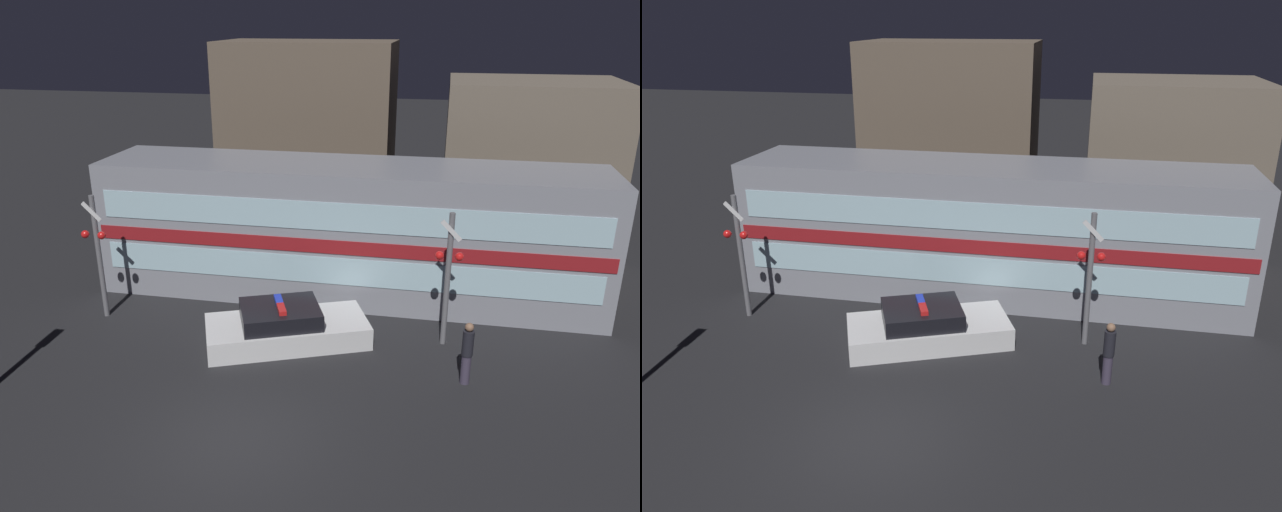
% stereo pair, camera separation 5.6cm
% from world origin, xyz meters
% --- Properties ---
extents(ground_plane, '(120.00, 120.00, 0.00)m').
position_xyz_m(ground_plane, '(0.00, 0.00, 0.00)').
color(ground_plane, black).
extents(train, '(15.68, 3.22, 4.25)m').
position_xyz_m(train, '(1.17, 8.13, 2.12)').
color(train, gray).
rests_on(train, ground_plane).
extents(police_car, '(4.82, 3.48, 1.22)m').
position_xyz_m(police_car, '(0.00, 4.42, 0.45)').
color(police_car, silver).
rests_on(police_car, ground_plane).
extents(pedestrian, '(0.28, 0.28, 1.65)m').
position_xyz_m(pedestrian, '(4.86, 3.26, 0.85)').
color(pedestrian, '#3F384C').
rests_on(pedestrian, ground_plane).
extents(crossing_signal_near, '(0.75, 0.34, 3.78)m').
position_xyz_m(crossing_signal_near, '(4.30, 5.17, 2.09)').
color(crossing_signal_near, slate).
rests_on(crossing_signal_near, ground_plane).
extents(crossing_signal_far, '(0.75, 0.34, 3.77)m').
position_xyz_m(crossing_signal_far, '(-5.73, 4.93, 2.08)').
color(crossing_signal_far, slate).
rests_on(crossing_signal_far, ground_plane).
extents(building_left, '(7.35, 4.18, 7.54)m').
position_xyz_m(building_left, '(-1.94, 16.50, 3.77)').
color(building_left, brown).
rests_on(building_left, ground_plane).
extents(building_center, '(6.46, 5.24, 6.23)m').
position_xyz_m(building_center, '(7.26, 15.21, 3.11)').
color(building_center, '#726656').
rests_on(building_center, ground_plane).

